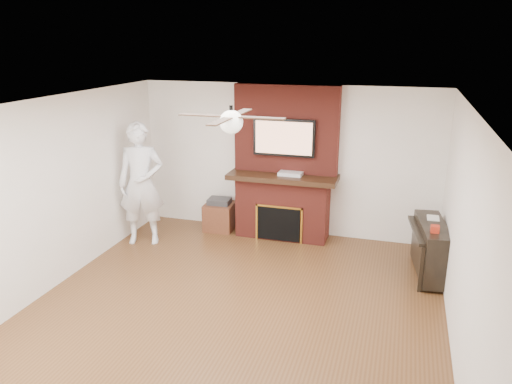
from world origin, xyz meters
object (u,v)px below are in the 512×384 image
(person, at_px, (141,184))
(side_table, at_px, (220,215))
(piano, at_px, (430,248))
(fireplace, at_px, (284,178))

(person, relative_size, side_table, 3.52)
(piano, bearing_deg, side_table, 159.17)
(person, relative_size, piano, 1.63)
(fireplace, xyz_separation_m, piano, (2.31, -0.87, -0.58))
(fireplace, bearing_deg, piano, -20.64)
(piano, bearing_deg, fireplace, 151.73)
(side_table, height_order, piano, piano)
(person, xyz_separation_m, piano, (4.41, 0.07, -0.57))
(person, distance_m, side_table, 1.50)
(person, distance_m, piano, 4.45)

